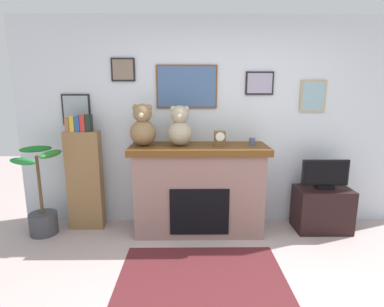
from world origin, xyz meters
name	(u,v)px	position (x,y,z in m)	size (l,w,h in m)	color
back_wall	(222,123)	(0.00, 2.00, 1.30)	(5.20, 0.15, 2.60)	silver
fireplace	(199,188)	(-0.31, 1.65, 0.54)	(1.62, 0.63, 1.08)	#8A6962
bookshelf	(85,176)	(-1.72, 1.74, 0.67)	(0.42, 0.16, 1.44)	brown
potted_plant	(42,207)	(-2.20, 1.56, 0.34)	(0.55, 0.58, 1.06)	#3F3F44
tv_stand	(322,209)	(1.22, 1.64, 0.27)	(0.65, 0.40, 0.54)	black
television	(325,175)	(1.22, 1.64, 0.71)	(0.56, 0.14, 0.36)	black
area_rug	(202,275)	(-0.31, 0.69, 0.00)	(1.56, 1.02, 0.01)	#551E23
candle_jar	(252,142)	(0.31, 1.64, 1.12)	(0.07, 0.07, 0.09)	#4C517A
mantel_clock	(220,138)	(-0.07, 1.63, 1.16)	(0.13, 0.10, 0.17)	brown
teddy_bear_brown	(143,127)	(-0.97, 1.63, 1.30)	(0.30, 0.30, 0.49)	olive
teddy_bear_cream	(180,128)	(-0.54, 1.63, 1.29)	(0.29, 0.29, 0.47)	tan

